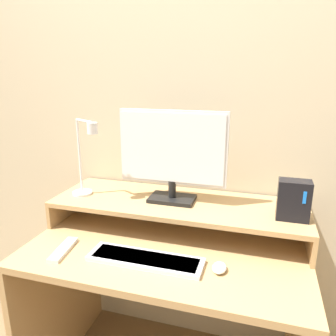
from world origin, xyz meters
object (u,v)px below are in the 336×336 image
(monitor, at_px, (172,153))
(router_dock, at_px, (294,200))
(remote_control, at_px, (63,250))
(keyboard, at_px, (145,259))
(mouse, at_px, (219,268))
(desk_lamp, at_px, (86,159))

(monitor, distance_m, router_dock, 0.55)
(monitor, bearing_deg, router_dock, -6.21)
(monitor, distance_m, remote_control, 0.62)
(keyboard, relative_size, remote_control, 2.38)
(keyboard, distance_m, remote_control, 0.36)
(router_dock, xyz_separation_m, mouse, (-0.26, -0.25, -0.20))
(desk_lamp, xyz_separation_m, keyboard, (0.39, -0.26, -0.31))
(monitor, height_order, router_dock, monitor)
(remote_control, bearing_deg, keyboard, 3.93)
(mouse, bearing_deg, monitor, 131.19)
(keyboard, height_order, mouse, mouse)
(desk_lamp, distance_m, router_dock, 0.94)
(keyboard, height_order, remote_control, keyboard)
(monitor, xyz_separation_m, desk_lamp, (-0.41, -0.07, -0.04))
(desk_lamp, relative_size, router_dock, 2.26)
(keyboard, bearing_deg, mouse, 3.94)
(desk_lamp, distance_m, mouse, 0.79)
(router_dock, height_order, remote_control, router_dock)
(router_dock, bearing_deg, desk_lamp, -179.24)
(remote_control, bearing_deg, router_dock, 18.37)
(desk_lamp, distance_m, keyboard, 0.57)
(monitor, bearing_deg, desk_lamp, -170.24)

